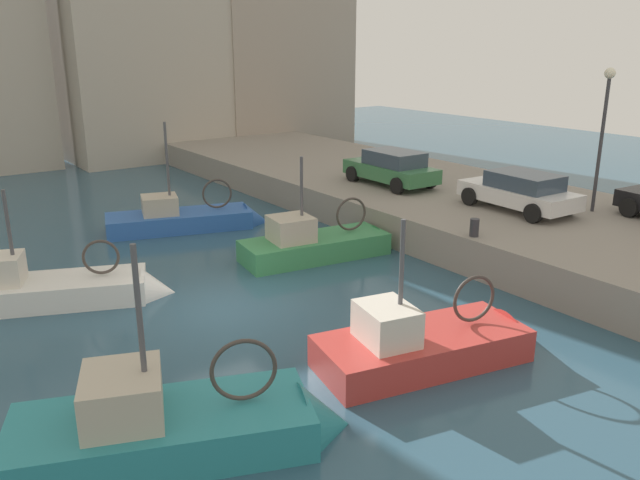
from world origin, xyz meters
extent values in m
plane|color=#2D5166|center=(0.00, 0.00, 0.00)|extent=(80.00, 80.00, 0.00)
cube|color=gray|center=(11.50, 0.00, 0.60)|extent=(9.00, 56.00, 1.20)
cube|color=#388951|center=(4.32, 2.06, 0.00)|extent=(5.06, 2.41, 1.43)
cone|color=#388951|center=(7.07, 1.65, 0.00)|extent=(1.12, 1.67, 1.55)
cube|color=#B2A893|center=(4.32, 2.06, 0.64)|extent=(4.85, 2.25, 0.08)
cube|color=#B7AD99|center=(3.47, 2.18, 1.09)|extent=(1.46, 1.42, 0.83)
cylinder|color=#4C4C51|center=(3.86, 2.12, 2.02)|extent=(0.10, 0.10, 2.77)
torus|color=#3F3833|center=(5.67, 1.86, 1.32)|extent=(1.14, 0.24, 1.14)
sphere|color=white|center=(3.02, 3.21, 0.21)|extent=(0.32, 0.32, 0.32)
cube|color=teal|center=(-3.86, -4.93, 0.00)|extent=(5.49, 3.69, 1.54)
cone|color=teal|center=(-1.15, -5.99, 0.00)|extent=(1.48, 1.98, 1.78)
cube|color=#B2A893|center=(-3.86, -4.93, 0.69)|extent=(5.24, 3.47, 0.08)
cube|color=#B7AD99|center=(-4.43, -4.71, 1.17)|extent=(1.74, 1.83, 0.88)
cylinder|color=#4C4C51|center=(-4.06, -4.85, 2.26)|extent=(0.10, 0.10, 3.14)
torus|color=#3F3833|center=(-2.52, -5.45, 1.40)|extent=(1.13, 0.50, 1.19)
sphere|color=white|center=(-4.90, -3.36, 0.23)|extent=(0.32, 0.32, 0.32)
cube|color=#BC3833|center=(2.04, -5.25, 0.00)|extent=(4.99, 2.82, 1.47)
cone|color=#BC3833|center=(4.68, -5.80, 0.00)|extent=(1.23, 1.86, 1.71)
cube|color=#9E7A51|center=(2.04, -5.25, 0.66)|extent=(4.77, 2.64, 0.08)
cube|color=beige|center=(1.13, -5.06, 1.12)|extent=(1.30, 1.50, 0.84)
cylinder|color=#4C4C51|center=(1.44, -5.12, 2.03)|extent=(0.10, 0.10, 2.73)
torus|color=#3F3833|center=(3.33, -5.52, 1.33)|extent=(1.11, 0.31, 1.12)
sphere|color=white|center=(0.88, -3.94, 0.22)|extent=(0.32, 0.32, 0.32)
cube|color=#2D60B7|center=(2.06, 7.77, 0.00)|extent=(5.60, 3.28, 1.33)
cone|color=#2D60B7|center=(4.94, 6.89, 0.00)|extent=(1.33, 1.80, 1.61)
cube|color=#9E7A51|center=(2.06, 7.77, 0.60)|extent=(5.36, 3.08, 0.08)
cube|color=#B7AD99|center=(1.42, 7.97, 1.00)|extent=(1.58, 1.53, 0.72)
cylinder|color=#4C4C51|center=(1.79, 7.86, 2.33)|extent=(0.10, 0.10, 3.46)
torus|color=#3F3833|center=(3.48, 7.33, 1.28)|extent=(1.12, 0.41, 1.14)
sphere|color=white|center=(0.83, 9.18, 0.20)|extent=(0.32, 0.32, 0.32)
cube|color=white|center=(-3.76, 3.16, 0.00)|extent=(5.33, 3.51, 1.36)
cone|color=white|center=(-1.10, 2.06, 0.00)|extent=(1.42, 1.77, 1.54)
cube|color=#896B4C|center=(-3.76, 3.16, 0.61)|extent=(5.09, 3.30, 0.08)
cube|color=beige|center=(-4.77, 3.57, 1.05)|extent=(1.35, 1.38, 0.81)
cylinder|color=#4C4C51|center=(-4.49, 3.46, 1.91)|extent=(0.10, 0.10, 2.60)
torus|color=#3F3833|center=(-2.45, 2.62, 1.22)|extent=(0.95, 0.45, 0.99)
cube|color=silver|center=(11.02, -0.74, 1.74)|extent=(1.99, 4.22, 0.54)
cube|color=#384756|center=(11.01, -0.95, 2.28)|extent=(1.68, 2.39, 0.53)
cylinder|color=black|center=(10.19, 0.71, 1.52)|extent=(0.25, 0.65, 0.64)
cylinder|color=black|center=(11.98, 0.62, 1.52)|extent=(0.25, 0.65, 0.64)
cylinder|color=black|center=(10.06, -2.10, 1.52)|extent=(0.25, 0.65, 0.64)
cylinder|color=black|center=(11.84, -2.19, 1.52)|extent=(0.25, 0.65, 0.64)
cube|color=#387547|center=(10.17, 4.94, 1.76)|extent=(1.79, 4.17, 0.58)
cube|color=#384756|center=(10.17, 4.73, 2.33)|extent=(1.56, 2.34, 0.57)
cylinder|color=black|center=(9.31, 6.36, 1.52)|extent=(0.23, 0.64, 0.64)
cylinder|color=black|center=(11.06, 6.34, 1.52)|extent=(0.23, 0.64, 0.64)
cylinder|color=black|center=(9.28, 3.54, 1.52)|extent=(0.23, 0.64, 0.64)
cylinder|color=black|center=(11.02, 3.52, 1.52)|extent=(0.23, 0.64, 0.64)
cylinder|color=black|center=(13.28, -3.53, 1.52)|extent=(0.27, 0.66, 0.64)
cylinder|color=#2D2D33|center=(7.35, -2.00, 1.48)|extent=(0.28, 0.28, 0.55)
cylinder|color=#38383D|center=(13.00, -2.38, 3.45)|extent=(0.12, 0.12, 4.50)
sphere|color=#F2EACC|center=(13.00, -2.38, 5.85)|extent=(0.36, 0.36, 0.36)
cube|color=#B2A899|center=(7.76, 24.78, 8.90)|extent=(10.37, 7.84, 17.81)
camera|label=1|loc=(-7.24, -14.25, 6.86)|focal=35.84mm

